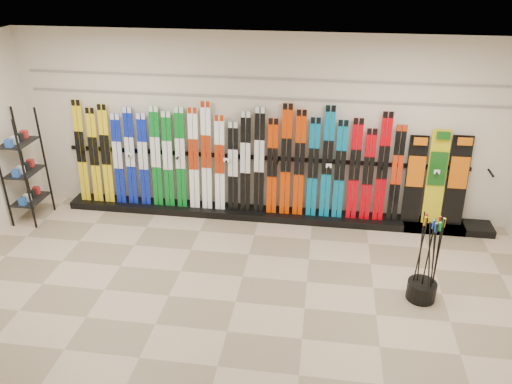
# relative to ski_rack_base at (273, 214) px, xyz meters

# --- Properties ---
(floor) EXTENTS (8.00, 8.00, 0.00)m
(floor) POSITION_rel_ski_rack_base_xyz_m (-0.22, -2.28, -0.06)
(floor) COLOR gray
(floor) RESTS_ON ground
(back_wall) EXTENTS (8.00, 0.00, 8.00)m
(back_wall) POSITION_rel_ski_rack_base_xyz_m (-0.22, 0.22, 1.44)
(back_wall) COLOR beige
(back_wall) RESTS_ON floor
(ceiling) EXTENTS (8.00, 8.00, 0.00)m
(ceiling) POSITION_rel_ski_rack_base_xyz_m (-0.22, -2.28, 2.94)
(ceiling) COLOR silver
(ceiling) RESTS_ON back_wall
(ski_rack_base) EXTENTS (8.00, 0.40, 0.12)m
(ski_rack_base) POSITION_rel_ski_rack_base_xyz_m (0.00, 0.00, 0.00)
(ski_rack_base) COLOR black
(ski_rack_base) RESTS_ON floor
(skis) EXTENTS (5.38, 0.20, 1.83)m
(skis) POSITION_rel_ski_rack_base_xyz_m (-0.68, 0.03, 0.90)
(skis) COLOR yellow
(skis) RESTS_ON ski_rack_base
(snowboards) EXTENTS (0.94, 0.23, 1.51)m
(snowboards) POSITION_rel_ski_rack_base_xyz_m (2.55, 0.07, 0.79)
(snowboards) COLOR black
(snowboards) RESTS_ON ski_rack_base
(accessory_rack) EXTENTS (0.40, 0.60, 1.84)m
(accessory_rack) POSITION_rel_ski_rack_base_xyz_m (-3.97, -0.58, 0.86)
(accessory_rack) COLOR black
(accessory_rack) RESTS_ON floor
(pole_bin) EXTENTS (0.37, 0.37, 0.25)m
(pole_bin) POSITION_rel_ski_rack_base_xyz_m (2.14, -1.86, 0.07)
(pole_bin) COLOR black
(pole_bin) RESTS_ON floor
(ski_poles) EXTENTS (0.29, 0.33, 1.18)m
(ski_poles) POSITION_rel_ski_rack_base_xyz_m (2.16, -1.88, 0.55)
(ski_poles) COLOR black
(ski_poles) RESTS_ON pole_bin
(slatwall_rail_0) EXTENTS (7.60, 0.02, 0.03)m
(slatwall_rail_0) POSITION_rel_ski_rack_base_xyz_m (-0.22, 0.20, 1.94)
(slatwall_rail_0) COLOR gray
(slatwall_rail_0) RESTS_ON back_wall
(slatwall_rail_1) EXTENTS (7.60, 0.02, 0.03)m
(slatwall_rail_1) POSITION_rel_ski_rack_base_xyz_m (-0.22, 0.20, 2.24)
(slatwall_rail_1) COLOR gray
(slatwall_rail_1) RESTS_ON back_wall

